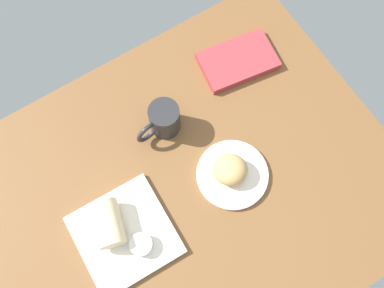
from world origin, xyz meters
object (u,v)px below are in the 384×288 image
scone_pastry (230,170)px  book_stack (238,61)px  sauce_cup (141,245)px  breakfast_wrap (108,224)px  round_plate (232,175)px  coffee_mug (163,120)px  square_plate (125,235)px

scone_pastry → book_stack: size_ratio=0.39×
sauce_cup → breakfast_wrap: bearing=116.9°
scone_pastry → breakfast_wrap: (-33.59, 4.42, 0.71)cm
round_plate → coffee_mug: size_ratio=1.41×
scone_pastry → sauce_cup: bearing=-172.1°
book_stack → coffee_mug: coffee_mug is taller
square_plate → book_stack: 58.84cm
book_stack → coffee_mug: size_ratio=1.71×
square_plate → sauce_cup: sauce_cup is taller
round_plate → book_stack: book_stack is taller
round_plate → coffee_mug: bearing=110.6°
square_plate → coffee_mug: bearing=40.3°
square_plate → sauce_cup: 5.75cm
round_plate → square_plate: bearing=177.5°
sauce_cup → square_plate: bearing=116.9°
breakfast_wrap → coffee_mug: 30.80cm
book_stack → round_plate: bearing=-126.6°
square_plate → breakfast_wrap: 6.05cm
square_plate → book_stack: book_stack is taller
sauce_cup → coffee_mug: 33.19cm
sauce_cup → book_stack: bearing=31.6°
scone_pastry → book_stack: 34.25cm
breakfast_wrap → round_plate: bearing=-173.5°
book_stack → breakfast_wrap: bearing=-157.7°
coffee_mug → scone_pastry: bearing=-70.0°
round_plate → breakfast_wrap: 34.79cm
breakfast_wrap → book_stack: (54.59, 22.43, -3.91)cm
scone_pastry → coffee_mug: coffee_mug is taller
breakfast_wrap → coffee_mug: size_ratio=0.83×
breakfast_wrap → book_stack: breakfast_wrap is taller
round_plate → square_plate: square_plate is taller
scone_pastry → sauce_cup: scone_pastry is taller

